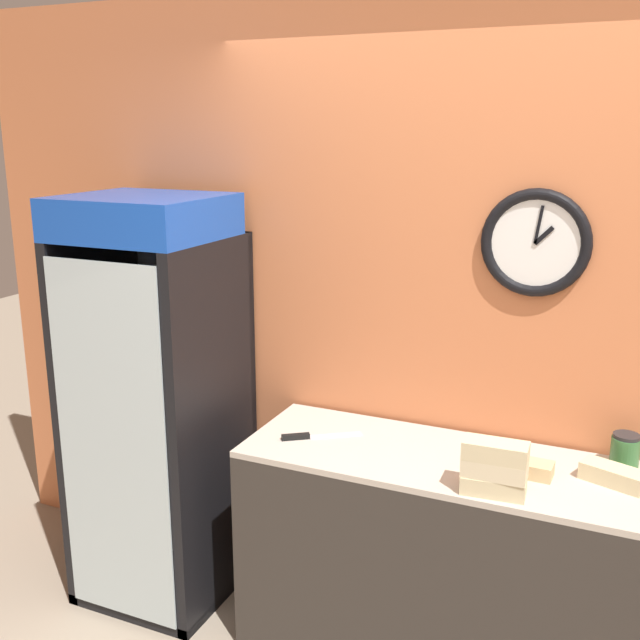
{
  "coord_description": "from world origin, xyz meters",
  "views": [
    {
      "loc": [
        0.52,
        -1.81,
        2.15
      ],
      "look_at": [
        -0.66,
        0.82,
        1.4
      ],
      "focal_mm": 42.0,
      "sensor_mm": 36.0,
      "label": 1
    }
  ],
  "objects_px": {
    "sandwich_stack_bottom": "(493,485)",
    "sandwich_stack_top": "(496,451)",
    "chefs_knife": "(311,436)",
    "condiment_jar": "(625,451)",
    "sandwich_stack_middle": "(494,468)",
    "beverage_cooler": "(162,384)",
    "sandwich_flat_left": "(614,475)",
    "sandwich_flat_right": "(525,467)"
  },
  "relations": [
    {
      "from": "sandwich_stack_bottom",
      "to": "sandwich_stack_top",
      "type": "distance_m",
      "value": 0.13
    },
    {
      "from": "beverage_cooler",
      "to": "chefs_knife",
      "type": "relative_size",
      "value": 6.27
    },
    {
      "from": "sandwich_stack_bottom",
      "to": "condiment_jar",
      "type": "relative_size",
      "value": 1.77
    },
    {
      "from": "sandwich_flat_right",
      "to": "beverage_cooler",
      "type": "bearing_deg",
      "value": 179.38
    },
    {
      "from": "sandwich_stack_bottom",
      "to": "sandwich_flat_left",
      "type": "height_order",
      "value": "same"
    },
    {
      "from": "condiment_jar",
      "to": "sandwich_stack_middle",
      "type": "bearing_deg",
      "value": -134.04
    },
    {
      "from": "sandwich_stack_middle",
      "to": "sandwich_flat_left",
      "type": "relative_size",
      "value": 0.92
    },
    {
      "from": "beverage_cooler",
      "to": "sandwich_stack_top",
      "type": "height_order",
      "value": "beverage_cooler"
    },
    {
      "from": "sandwich_stack_bottom",
      "to": "chefs_knife",
      "type": "bearing_deg",
      "value": 167.47
    },
    {
      "from": "sandwich_flat_right",
      "to": "chefs_knife",
      "type": "xyz_separation_m",
      "value": [
        -0.86,
        -0.02,
        -0.02
      ]
    },
    {
      "from": "beverage_cooler",
      "to": "sandwich_flat_right",
      "type": "xyz_separation_m",
      "value": [
        1.63,
        -0.02,
        -0.09
      ]
    },
    {
      "from": "sandwich_flat_right",
      "to": "chefs_knife",
      "type": "height_order",
      "value": "sandwich_flat_right"
    },
    {
      "from": "sandwich_stack_middle",
      "to": "chefs_knife",
      "type": "bearing_deg",
      "value": 167.47
    },
    {
      "from": "sandwich_stack_bottom",
      "to": "chefs_knife",
      "type": "relative_size",
      "value": 0.77
    },
    {
      "from": "sandwich_stack_middle",
      "to": "sandwich_flat_right",
      "type": "relative_size",
      "value": 1.1
    },
    {
      "from": "sandwich_flat_left",
      "to": "beverage_cooler",
      "type": "bearing_deg",
      "value": -178.9
    },
    {
      "from": "sandwich_stack_top",
      "to": "sandwich_flat_right",
      "type": "xyz_separation_m",
      "value": [
        0.08,
        0.2,
        -0.14
      ]
    },
    {
      "from": "sandwich_flat_right",
      "to": "sandwich_stack_top",
      "type": "bearing_deg",
      "value": -110.88
    },
    {
      "from": "chefs_knife",
      "to": "condiment_jar",
      "type": "xyz_separation_m",
      "value": [
        1.2,
        0.25,
        0.06
      ]
    },
    {
      "from": "sandwich_flat_left",
      "to": "condiment_jar",
      "type": "height_order",
      "value": "condiment_jar"
    },
    {
      "from": "chefs_knife",
      "to": "sandwich_flat_right",
      "type": "bearing_deg",
      "value": 1.53
    },
    {
      "from": "sandwich_stack_top",
      "to": "chefs_knife",
      "type": "distance_m",
      "value": 0.82
    },
    {
      "from": "sandwich_stack_bottom",
      "to": "sandwich_flat_right",
      "type": "distance_m",
      "value": 0.21
    },
    {
      "from": "beverage_cooler",
      "to": "condiment_jar",
      "type": "xyz_separation_m",
      "value": [
        1.96,
        0.21,
        -0.05
      ]
    },
    {
      "from": "sandwich_stack_middle",
      "to": "beverage_cooler",
      "type": "bearing_deg",
      "value": 172.07
    },
    {
      "from": "sandwich_flat_left",
      "to": "sandwich_flat_right",
      "type": "bearing_deg",
      "value": -169.85
    },
    {
      "from": "beverage_cooler",
      "to": "sandwich_stack_middle",
      "type": "height_order",
      "value": "beverage_cooler"
    },
    {
      "from": "beverage_cooler",
      "to": "sandwich_stack_top",
      "type": "distance_m",
      "value": 1.57
    },
    {
      "from": "sandwich_stack_bottom",
      "to": "sandwich_flat_left",
      "type": "xyz_separation_m",
      "value": [
        0.38,
        0.25,
        -0.0
      ]
    },
    {
      "from": "sandwich_stack_top",
      "to": "sandwich_flat_left",
      "type": "distance_m",
      "value": 0.48
    },
    {
      "from": "sandwich_flat_left",
      "to": "sandwich_stack_middle",
      "type": "bearing_deg",
      "value": -146.43
    },
    {
      "from": "condiment_jar",
      "to": "beverage_cooler",
      "type": "bearing_deg",
      "value": -173.97
    },
    {
      "from": "sandwich_flat_right",
      "to": "sandwich_flat_left",
      "type": "bearing_deg",
      "value": 10.15
    },
    {
      "from": "beverage_cooler",
      "to": "chefs_knife",
      "type": "distance_m",
      "value": 0.77
    },
    {
      "from": "sandwich_flat_right",
      "to": "sandwich_stack_bottom",
      "type": "bearing_deg",
      "value": -110.88
    },
    {
      "from": "sandwich_stack_bottom",
      "to": "condiment_jar",
      "type": "height_order",
      "value": "condiment_jar"
    },
    {
      "from": "beverage_cooler",
      "to": "condiment_jar",
      "type": "relative_size",
      "value": 14.39
    },
    {
      "from": "beverage_cooler",
      "to": "sandwich_flat_left",
      "type": "height_order",
      "value": "beverage_cooler"
    },
    {
      "from": "chefs_knife",
      "to": "sandwich_stack_middle",
      "type": "bearing_deg",
      "value": -12.53
    },
    {
      "from": "sandwich_stack_middle",
      "to": "condiment_jar",
      "type": "relative_size",
      "value": 1.74
    },
    {
      "from": "sandwich_stack_bottom",
      "to": "sandwich_flat_left",
      "type": "distance_m",
      "value": 0.46
    },
    {
      "from": "sandwich_flat_left",
      "to": "sandwich_stack_top",
      "type": "bearing_deg",
      "value": -146.43
    }
  ]
}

